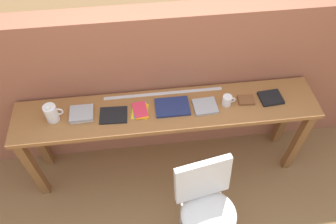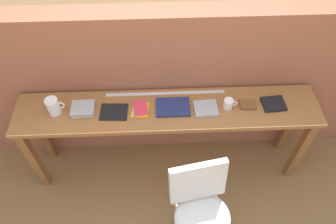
% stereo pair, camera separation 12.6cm
% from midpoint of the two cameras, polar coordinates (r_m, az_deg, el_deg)
% --- Properties ---
extents(ground_plane, '(40.00, 40.00, 0.00)m').
position_cam_midpoint_polar(ground_plane, '(3.25, -0.60, -13.50)').
color(ground_plane, olive).
extents(brick_wall_back, '(6.00, 0.20, 1.58)m').
position_cam_midpoint_polar(brick_wall_back, '(2.96, -2.12, 4.47)').
color(brick_wall_back, '#9E5B42').
rests_on(brick_wall_back, ground).
extents(sideboard, '(2.50, 0.44, 0.88)m').
position_cam_midpoint_polar(sideboard, '(2.78, -1.42, -1.31)').
color(sideboard, '#996033').
rests_on(sideboard, ground).
extents(chair_white_moulded, '(0.51, 0.52, 0.89)m').
position_cam_midpoint_polar(chair_white_moulded, '(2.64, 5.34, -15.53)').
color(chair_white_moulded, white).
rests_on(chair_white_moulded, ground).
extents(pitcher_white, '(0.14, 0.10, 0.18)m').
position_cam_midpoint_polar(pitcher_white, '(2.72, -20.87, -0.20)').
color(pitcher_white, white).
rests_on(pitcher_white, sideboard).
extents(book_stack_leftmost, '(0.19, 0.16, 0.05)m').
position_cam_midpoint_polar(book_stack_leftmost, '(2.70, -16.07, -0.40)').
color(book_stack_leftmost, white).
rests_on(book_stack_leftmost, sideboard).
extents(magazine_cycling, '(0.23, 0.18, 0.01)m').
position_cam_midpoint_polar(magazine_cycling, '(2.66, -10.81, -0.59)').
color(magazine_cycling, black).
rests_on(magazine_cycling, sideboard).
extents(pamphlet_pile_colourful, '(0.15, 0.19, 0.01)m').
position_cam_midpoint_polar(pamphlet_pile_colourful, '(2.66, -6.18, 0.23)').
color(pamphlet_pile_colourful, yellow).
rests_on(pamphlet_pile_colourful, sideboard).
extents(book_open_centre, '(0.28, 0.20, 0.02)m').
position_cam_midpoint_polar(book_open_centre, '(2.66, -0.59, 0.87)').
color(book_open_centre, navy).
rests_on(book_open_centre, sideboard).
extents(book_grey_hardcover, '(0.20, 0.18, 0.02)m').
position_cam_midpoint_polar(book_grey_hardcover, '(2.68, 5.16, 0.96)').
color(book_grey_hardcover, '#9E9EA3').
rests_on(book_grey_hardcover, sideboard).
extents(mug, '(0.11, 0.08, 0.09)m').
position_cam_midpoint_polar(mug, '(2.70, 8.98, 1.97)').
color(mug, white).
rests_on(mug, sideboard).
extents(leather_journal_brown, '(0.14, 0.11, 0.02)m').
position_cam_midpoint_polar(leather_journal_brown, '(2.77, 12.17, 2.02)').
color(leather_journal_brown, brown).
rests_on(leather_journal_brown, sideboard).
extents(book_repair_rightmost, '(0.19, 0.17, 0.02)m').
position_cam_midpoint_polar(book_repair_rightmost, '(2.84, 16.25, 2.36)').
color(book_repair_rightmost, black).
rests_on(book_repair_rightmost, sideboard).
extents(ruler_metal_back_edge, '(1.01, 0.03, 0.00)m').
position_cam_midpoint_polar(ruler_metal_back_edge, '(2.77, -2.10, 3.22)').
color(ruler_metal_back_edge, silver).
rests_on(ruler_metal_back_edge, sideboard).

